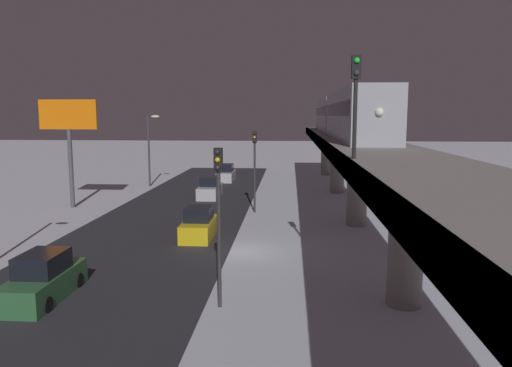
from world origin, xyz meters
TOP-DOWN VIEW (x-y plane):
  - ground_plane at (0.00, 0.00)m, footprint 240.00×240.00m
  - avenue_asphalt at (6.15, 0.00)m, footprint 11.00×87.79m
  - elevated_railway at (-7.28, -0.00)m, footprint 5.00×87.79m
  - subway_train at (-7.38, -17.98)m, footprint 2.94×36.87m
  - rail_signal at (-5.23, 7.23)m, footprint 0.36×0.41m
  - sedan_green at (7.55, 7.66)m, footprint 1.91×4.66m
  - sedan_silver at (4.75, -18.29)m, footprint 1.80×4.76m
  - sedan_yellow at (2.95, -3.05)m, footprint 1.80×4.17m
  - sedan_silver_2 at (4.75, -29.91)m, footprint 1.80×4.49m
  - traffic_light_near at (0.05, 8.07)m, footprint 0.32×0.44m
  - traffic_light_mid at (0.05, -11.34)m, footprint 0.32×0.44m
  - commercial_billboard at (15.36, -12.39)m, footprint 4.80×0.36m
  - street_lamp_far at (12.22, -25.00)m, footprint 1.35×0.44m

SIDE VIEW (x-z plane):
  - ground_plane at x=0.00m, z-range 0.00..0.00m
  - avenue_asphalt at x=6.15m, z-range 0.00..0.01m
  - sedan_green at x=7.55m, z-range -0.20..1.77m
  - sedan_silver at x=4.75m, z-range -0.19..1.78m
  - sedan_silver_2 at x=4.75m, z-range -0.19..1.78m
  - sedan_yellow at x=2.95m, z-range -0.19..1.78m
  - traffic_light_near at x=0.05m, z-range 1.00..7.40m
  - traffic_light_mid at x=0.05m, z-range 1.00..7.40m
  - street_lamp_far at x=12.22m, z-range 0.99..8.64m
  - elevated_railway at x=-7.28m, z-range 2.15..8.09m
  - commercial_billboard at x=15.36m, z-range 2.38..11.28m
  - subway_train at x=-7.38m, z-range 6.02..9.42m
  - rail_signal at x=-5.23m, z-range 6.66..10.66m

